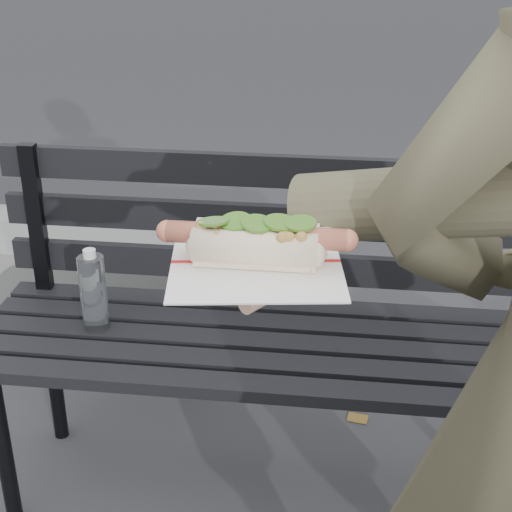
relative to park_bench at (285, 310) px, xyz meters
The scene contains 3 objects.
park_bench is the anchor object (origin of this frame).
concrete_block 1.10m from the park_bench, 140.98° to the left, with size 1.20×0.40×0.40m, color slate.
held_hotdog 1.03m from the park_bench, 73.29° to the right, with size 0.64×0.32×0.20m.
Camera 1 is at (0.11, -0.74, 1.47)m, focal length 55.00 mm.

